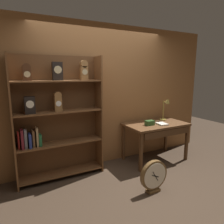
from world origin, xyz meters
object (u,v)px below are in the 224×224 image
(toolbox_small, at_px, (150,123))
(round_clock_large, at_px, (154,176))
(desk_lamp, at_px, (166,106))
(open_repair_manual, at_px, (162,124))
(bookshelf, at_px, (56,118))
(workbench, at_px, (156,128))

(toolbox_small, relative_size, round_clock_large, 0.35)
(desk_lamp, relative_size, open_repair_manual, 2.14)
(bookshelf, xyz_separation_m, toolbox_small, (1.69, -0.25, -0.21))
(toolbox_small, xyz_separation_m, round_clock_large, (-0.56, -0.84, -0.55))
(round_clock_large, bearing_deg, workbench, 49.21)
(bookshelf, distance_m, workbench, 1.92)
(workbench, distance_m, desk_lamp, 0.54)
(workbench, relative_size, open_repair_manual, 5.49)
(bookshelf, xyz_separation_m, workbench, (1.88, -0.23, -0.35))
(toolbox_small, bearing_deg, desk_lamp, 18.21)
(bookshelf, height_order, workbench, bookshelf)
(workbench, height_order, toolbox_small, toolbox_small)
(bookshelf, height_order, desk_lamp, bookshelf)
(desk_lamp, height_order, open_repair_manual, desk_lamp)
(bookshelf, height_order, round_clock_large, bookshelf)
(open_repair_manual, bearing_deg, desk_lamp, 45.87)
(workbench, relative_size, round_clock_large, 2.49)
(toolbox_small, distance_m, open_repair_manual, 0.25)
(bookshelf, xyz_separation_m, open_repair_manual, (1.92, -0.32, -0.24))
(toolbox_small, bearing_deg, open_repair_manual, -16.34)
(desk_lamp, bearing_deg, round_clock_large, -137.33)
(workbench, xyz_separation_m, toolbox_small, (-0.19, -0.03, 0.13))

